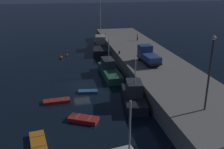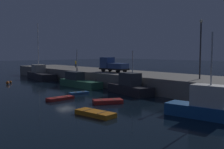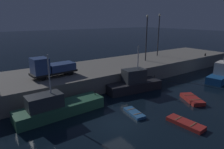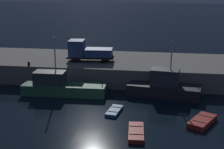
{
  "view_description": "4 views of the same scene",
  "coord_description": "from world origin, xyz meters",
  "px_view_note": "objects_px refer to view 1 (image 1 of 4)",
  "views": [
    {
      "loc": [
        37.79,
        -2.79,
        15.4
      ],
      "look_at": [
        1.42,
        4.53,
        2.08
      ],
      "focal_mm": 42.08,
      "sensor_mm": 36.0,
      "label": 1
    },
    {
      "loc": [
        34.37,
        -20.6,
        5.96
      ],
      "look_at": [
        4.62,
        5.25,
        2.69
      ],
      "focal_mm": 42.71,
      "sensor_mm": 36.0,
      "label": 2
    },
    {
      "loc": [
        -10.39,
        -13.58,
        9.76
      ],
      "look_at": [
        4.62,
        7.58,
        2.46
      ],
      "focal_mm": 32.05,
      "sensor_mm": 36.0,
      "label": 3
    },
    {
      "loc": [
        6.89,
        -29.24,
        12.41
      ],
      "look_at": [
        1.44,
        7.07,
        1.98
      ],
      "focal_mm": 53.75,
      "sensor_mm": 36.0,
      "label": 4
    }
  ],
  "objects_px": {
    "fishing_boat_orange": "(101,46)",
    "dinghy_red_small": "(83,119)",
    "dinghy_orange_near": "(88,91)",
    "mooring_buoy_mid": "(61,57)",
    "mooring_buoy_near": "(67,55)",
    "dockworker": "(137,36)",
    "utility_truck": "(148,55)",
    "bollard_east": "(105,35)",
    "bollard_west": "(119,52)",
    "fishing_trawler_red": "(109,70)",
    "lamp_post_west": "(210,68)",
    "fishing_boat_blue": "(134,96)",
    "rowboat_blue_far": "(57,101)",
    "rowboat_white_mid": "(38,143)"
  },
  "relations": [
    {
      "from": "lamp_post_west",
      "to": "dinghy_orange_near",
      "type": "bearing_deg",
      "value": -138.15
    },
    {
      "from": "fishing_trawler_red",
      "to": "fishing_boat_orange",
      "type": "distance_m",
      "value": 17.24
    },
    {
      "from": "mooring_buoy_mid",
      "to": "bollard_east",
      "type": "relative_size",
      "value": 1.21
    },
    {
      "from": "fishing_boat_orange",
      "to": "dinghy_red_small",
      "type": "xyz_separation_m",
      "value": [
        32.01,
        -7.14,
        -0.83
      ]
    },
    {
      "from": "dinghy_orange_near",
      "to": "mooring_buoy_mid",
      "type": "relative_size",
      "value": 4.78
    },
    {
      "from": "dinghy_red_small",
      "to": "lamp_post_west",
      "type": "height_order",
      "value": "lamp_post_west"
    },
    {
      "from": "mooring_buoy_near",
      "to": "mooring_buoy_mid",
      "type": "xyz_separation_m",
      "value": [
        1.91,
        -1.28,
        0.09
      ]
    },
    {
      "from": "dinghy_orange_near",
      "to": "mooring_buoy_near",
      "type": "height_order",
      "value": "mooring_buoy_near"
    },
    {
      "from": "bollard_west",
      "to": "utility_truck",
      "type": "bearing_deg",
      "value": 27.72
    },
    {
      "from": "dinghy_red_small",
      "to": "bollard_west",
      "type": "bearing_deg",
      "value": 155.96
    },
    {
      "from": "dinghy_orange_near",
      "to": "mooring_buoy_mid",
      "type": "xyz_separation_m",
      "value": [
        -18.55,
        -3.57,
        0.15
      ]
    },
    {
      "from": "fishing_boat_orange",
      "to": "dinghy_orange_near",
      "type": "bearing_deg",
      "value": -13.41
    },
    {
      "from": "dinghy_orange_near",
      "to": "mooring_buoy_mid",
      "type": "height_order",
      "value": "mooring_buoy_mid"
    },
    {
      "from": "fishing_trawler_red",
      "to": "rowboat_blue_far",
      "type": "bearing_deg",
      "value": -44.35
    },
    {
      "from": "utility_truck",
      "to": "bollard_east",
      "type": "relative_size",
      "value": 12.01
    },
    {
      "from": "rowboat_white_mid",
      "to": "mooring_buoy_mid",
      "type": "height_order",
      "value": "mooring_buoy_mid"
    },
    {
      "from": "rowboat_white_mid",
      "to": "rowboat_blue_far",
      "type": "xyz_separation_m",
      "value": [
        -9.59,
        1.8,
        -0.03
      ]
    },
    {
      "from": "rowboat_white_mid",
      "to": "mooring_buoy_near",
      "type": "bearing_deg",
      "value": 172.99
    },
    {
      "from": "mooring_buoy_near",
      "to": "utility_truck",
      "type": "xyz_separation_m",
      "value": [
        15.5,
        13.01,
        3.43
      ]
    },
    {
      "from": "mooring_buoy_mid",
      "to": "dinghy_orange_near",
      "type": "bearing_deg",
      "value": 10.89
    },
    {
      "from": "bollard_west",
      "to": "mooring_buoy_mid",
      "type": "bearing_deg",
      "value": -123.09
    },
    {
      "from": "fishing_boat_blue",
      "to": "utility_truck",
      "type": "height_order",
      "value": "fishing_boat_blue"
    },
    {
      "from": "bollard_west",
      "to": "dinghy_orange_near",
      "type": "bearing_deg",
      "value": -32.45
    },
    {
      "from": "fishing_boat_orange",
      "to": "lamp_post_west",
      "type": "bearing_deg",
      "value": 8.58
    },
    {
      "from": "utility_truck",
      "to": "bollard_east",
      "type": "xyz_separation_m",
      "value": [
        -24.1,
        -3.02,
        -1.0
      ]
    },
    {
      "from": "rowboat_blue_far",
      "to": "utility_truck",
      "type": "distance_m",
      "value": 17.28
    },
    {
      "from": "dinghy_orange_near",
      "to": "lamp_post_west",
      "type": "height_order",
      "value": "lamp_post_west"
    },
    {
      "from": "dinghy_orange_near",
      "to": "fishing_trawler_red",
      "type": "bearing_deg",
      "value": 146.27
    },
    {
      "from": "bollard_east",
      "to": "fishing_trawler_red",
      "type": "bearing_deg",
      "value": -8.23
    },
    {
      "from": "mooring_buoy_near",
      "to": "dockworker",
      "type": "height_order",
      "value": "dockworker"
    },
    {
      "from": "rowboat_white_mid",
      "to": "dinghy_red_small",
      "type": "height_order",
      "value": "dinghy_red_small"
    },
    {
      "from": "utility_truck",
      "to": "bollard_west",
      "type": "relative_size",
      "value": 11.27
    },
    {
      "from": "dinghy_red_small",
      "to": "rowboat_blue_far",
      "type": "height_order",
      "value": "dinghy_red_small"
    },
    {
      "from": "fishing_boat_orange",
      "to": "rowboat_white_mid",
      "type": "bearing_deg",
      "value": -18.44
    },
    {
      "from": "fishing_boat_orange",
      "to": "dinghy_orange_near",
      "type": "xyz_separation_m",
      "value": [
        23.88,
        -5.69,
        -0.91
      ]
    },
    {
      "from": "utility_truck",
      "to": "bollard_west",
      "type": "height_order",
      "value": "utility_truck"
    },
    {
      "from": "fishing_boat_blue",
      "to": "lamp_post_west",
      "type": "distance_m",
      "value": 11.27
    },
    {
      "from": "dinghy_red_small",
      "to": "bollard_west",
      "type": "distance_m",
      "value": 21.61
    },
    {
      "from": "mooring_buoy_mid",
      "to": "bollard_east",
      "type": "xyz_separation_m",
      "value": [
        -10.5,
        11.27,
        2.34
      ]
    },
    {
      "from": "fishing_trawler_red",
      "to": "utility_truck",
      "type": "distance_m",
      "value": 7.04
    },
    {
      "from": "fishing_boat_blue",
      "to": "utility_truck",
      "type": "bearing_deg",
      "value": 152.01
    },
    {
      "from": "fishing_boat_orange",
      "to": "rowboat_white_mid",
      "type": "relative_size",
      "value": 2.93
    },
    {
      "from": "utility_truck",
      "to": "bollard_east",
      "type": "bearing_deg",
      "value": -172.86
    },
    {
      "from": "mooring_buoy_mid",
      "to": "dockworker",
      "type": "bearing_deg",
      "value": 101.79
    },
    {
      "from": "fishing_trawler_red",
      "to": "rowboat_blue_far",
      "type": "relative_size",
      "value": 2.6
    },
    {
      "from": "mooring_buoy_mid",
      "to": "bollard_west",
      "type": "height_order",
      "value": "bollard_west"
    },
    {
      "from": "fishing_boat_orange",
      "to": "mooring_buoy_mid",
      "type": "height_order",
      "value": "fishing_boat_orange"
    },
    {
      "from": "fishing_boat_blue",
      "to": "rowboat_blue_far",
      "type": "relative_size",
      "value": 2.26
    },
    {
      "from": "fishing_trawler_red",
      "to": "fishing_boat_blue",
      "type": "xyz_separation_m",
      "value": [
        11.44,
        1.1,
        0.16
      ]
    },
    {
      "from": "dinghy_red_small",
      "to": "bollard_east",
      "type": "relative_size",
      "value": 7.49
    }
  ]
}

